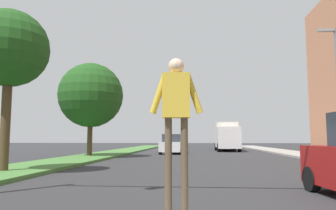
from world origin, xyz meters
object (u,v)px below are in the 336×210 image
object	(u,v)px
pedestrian_performer	(176,117)
truck_box_delivery	(227,136)
street_lamp_right	(336,81)
sedan_distant	(225,143)
sedan_midblock	(173,145)
traffic_light_gantry	(61,1)
tree_mid	(9,49)
tree_far	(91,95)
sedan_far_horizon	(180,142)

from	to	relation	value
pedestrian_performer	truck_box_delivery	world-z (taller)	truck_box_delivery
street_lamp_right	sedan_distant	world-z (taller)	street_lamp_right
sedan_midblock	pedestrian_performer	bearing A→B (deg)	-85.95
sedan_midblock	sedan_distant	bearing A→B (deg)	62.79
pedestrian_performer	sedan_midblock	bearing A→B (deg)	94.05
traffic_light_gantry	tree_mid	bearing A→B (deg)	129.95
street_lamp_right	truck_box_delivery	bearing A→B (deg)	104.81
tree_far	truck_box_delivery	size ratio (longest dim) A/B	1.08
pedestrian_performer	truck_box_delivery	xyz separation A→B (m)	(3.69, 31.12, -0.03)
street_lamp_right	sedan_far_horizon	distance (m)	33.62
traffic_light_gantry	pedestrian_performer	world-z (taller)	traffic_light_gantry
sedan_far_horizon	tree_far	bearing A→B (deg)	-100.83
tree_far	street_lamp_right	distance (m)	16.09
sedan_distant	sedan_midblock	bearing A→B (deg)	-117.21
street_lamp_right	pedestrian_performer	distance (m)	16.58
tree_mid	sedan_distant	size ratio (longest dim) A/B	1.36
pedestrian_performer	sedan_midblock	world-z (taller)	pedestrian_performer
street_lamp_right	truck_box_delivery	xyz separation A→B (m)	(-4.50, 17.01, -2.96)
sedan_midblock	truck_box_delivery	bearing A→B (deg)	50.24
tree_far	sedan_distant	distance (m)	20.81
traffic_light_gantry	sedan_far_horizon	distance (m)	43.86
tree_far	pedestrian_performer	distance (m)	19.94
sedan_far_horizon	traffic_light_gantry	bearing A→B (deg)	-90.82
tree_mid	pedestrian_performer	bearing A→B (deg)	-46.40
street_lamp_right	sedan_midblock	world-z (taller)	street_lamp_right
tree_mid	sedan_far_horizon	xyz separation A→B (m)	(5.00, 38.49, -4.10)
sedan_midblock	truck_box_delivery	size ratio (longest dim) A/B	0.71
pedestrian_performer	truck_box_delivery	size ratio (longest dim) A/B	0.40
sedan_far_horizon	truck_box_delivery	size ratio (longest dim) A/B	0.71
street_lamp_right	sedan_midblock	size ratio (longest dim) A/B	1.70
tree_mid	pedestrian_performer	size ratio (longest dim) A/B	2.54
tree_mid	truck_box_delivery	xyz separation A→B (m)	(10.75, 23.70, -3.26)
tree_mid	truck_box_delivery	bearing A→B (deg)	65.60
tree_far	traffic_light_gantry	distance (m)	16.77
truck_box_delivery	tree_far	bearing A→B (deg)	-130.74
tree_far	sedan_far_horizon	distance (m)	28.34
tree_mid	sedan_midblock	distance (m)	18.44
tree_far	truck_box_delivery	bearing A→B (deg)	49.26
sedan_midblock	tree_mid	bearing A→B (deg)	-107.22
street_lamp_right	truck_box_delivery	distance (m)	17.84
tree_mid	truck_box_delivery	distance (m)	26.23
tree_far	sedan_midblock	size ratio (longest dim) A/B	1.52
tree_mid	street_lamp_right	distance (m)	16.66
traffic_light_gantry	pedestrian_performer	xyz separation A→B (m)	(2.69, -2.20, -2.74)
sedan_distant	truck_box_delivery	distance (m)	4.42
sedan_distant	pedestrian_performer	bearing A→B (deg)	-96.18
tree_mid	tree_far	size ratio (longest dim) A/B	0.94
tree_far	sedan_far_horizon	world-z (taller)	tree_far
street_lamp_right	tree_far	bearing A→B (deg)	164.86
street_lamp_right	sedan_far_horizon	bearing A→B (deg)	107.86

